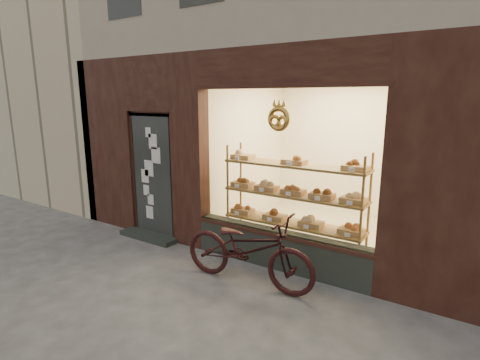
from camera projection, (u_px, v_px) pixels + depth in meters
The scene contains 4 objects.
ground at pixel (149, 330), 3.99m from camera, with size 90.00×90.00×0.00m, color #4E4E4E.
neighbor_left at pixel (63, 35), 12.64m from camera, with size 12.00×7.00×9.00m, color beige.
display_shelf at pixel (293, 204), 5.65m from camera, with size 2.20×0.45×1.70m.
bicycle at pixel (248, 249), 4.89m from camera, with size 0.65×1.87×0.98m, color black.
Camera 1 is at (2.75, -2.45, 2.42)m, focal length 28.00 mm.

